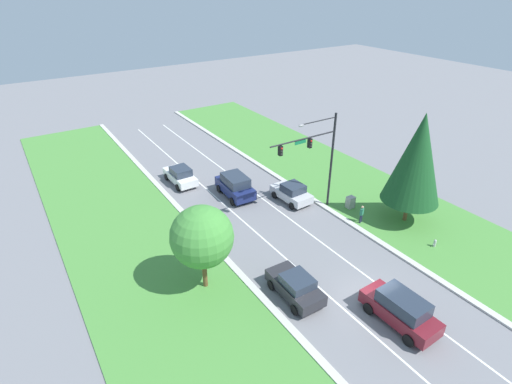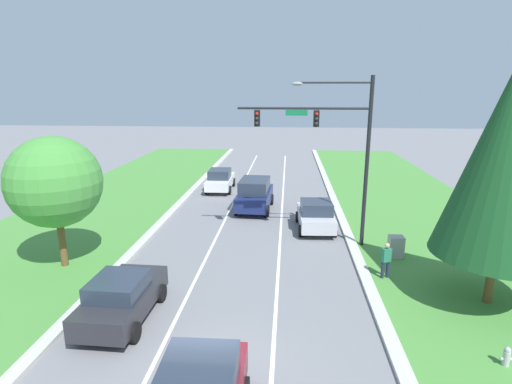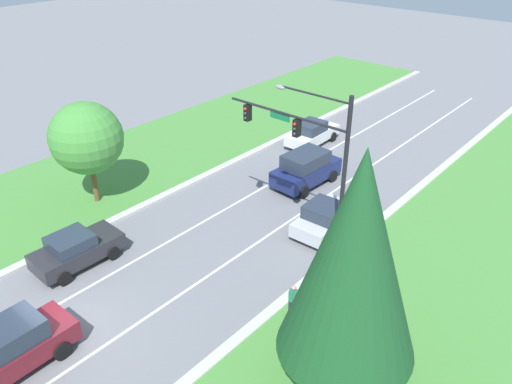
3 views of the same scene
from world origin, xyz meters
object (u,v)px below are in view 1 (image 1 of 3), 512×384
object	(u,v)px
burgundy_suv	(401,309)
oak_near_left_tree	(202,237)
silver_sedan	(292,193)
conifer_near_right_tree	(417,158)
utility_cabinet	(350,203)
pedestrian	(362,214)
fire_hydrant	(435,244)
white_sedan	(180,175)
charcoal_sedan	(295,286)
traffic_signal_mast	(317,152)
navy_suv	(235,186)

from	to	relation	value
burgundy_suv	oak_near_left_tree	xyz separation A→B (m)	(-8.43, 9.29, 3.02)
silver_sedan	conifer_near_right_tree	world-z (taller)	conifer_near_right_tree
utility_cabinet	pedestrian	size ratio (longest dim) A/B	0.69
fire_hydrant	white_sedan	bearing A→B (deg)	120.19
white_sedan	oak_near_left_tree	size ratio (longest dim) A/B	0.75
white_sedan	charcoal_sedan	size ratio (longest dim) A/B	1.06
traffic_signal_mast	conifer_near_right_tree	distance (m)	7.93
silver_sedan	utility_cabinet	bearing A→B (deg)	-49.99
white_sedan	utility_cabinet	bearing A→B (deg)	-51.11
charcoal_sedan	utility_cabinet	world-z (taller)	charcoal_sedan
white_sedan	charcoal_sedan	world-z (taller)	white_sedan
traffic_signal_mast	pedestrian	distance (m)	6.49
traffic_signal_mast	burgundy_suv	size ratio (longest dim) A/B	1.81
navy_suv	conifer_near_right_tree	world-z (taller)	conifer_near_right_tree
navy_suv	utility_cabinet	world-z (taller)	navy_suv
pedestrian	navy_suv	bearing A→B (deg)	-77.75
silver_sedan	navy_suv	distance (m)	5.40
white_sedan	silver_sedan	xyz separation A→B (m)	(7.25, -9.01, -0.01)
navy_suv	conifer_near_right_tree	distance (m)	16.17
traffic_signal_mast	burgundy_suv	xyz separation A→B (m)	(-4.16, -13.02, -4.67)
burgundy_suv	pedestrian	bearing A→B (deg)	54.62
burgundy_suv	conifer_near_right_tree	distance (m)	13.16
pedestrian	oak_near_left_tree	xyz separation A→B (m)	(-14.70, 0.09, 3.15)
burgundy_suv	conifer_near_right_tree	bearing A→B (deg)	36.10
silver_sedan	oak_near_left_tree	bearing A→B (deg)	-155.50
traffic_signal_mast	white_sedan	bearing A→B (deg)	124.12
pedestrian	oak_near_left_tree	bearing A→B (deg)	-21.53
charcoal_sedan	utility_cabinet	bearing A→B (deg)	30.72
silver_sedan	navy_suv	xyz separation A→B (m)	(-3.94, 3.68, 0.24)
pedestrian	fire_hydrant	world-z (taller)	pedestrian
pedestrian	fire_hydrant	size ratio (longest dim) A/B	2.41
navy_suv	utility_cabinet	distance (m)	10.79
burgundy_suv	silver_sedan	size ratio (longest dim) A/B	1.16
silver_sedan	pedestrian	bearing A→B (deg)	-69.88
traffic_signal_mast	charcoal_sedan	bearing A→B (deg)	-135.98
silver_sedan	fire_hydrant	bearing A→B (deg)	-70.20
charcoal_sedan	oak_near_left_tree	world-z (taller)	oak_near_left_tree
traffic_signal_mast	white_sedan	distance (m)	14.67
navy_suv	fire_hydrant	world-z (taller)	navy_suv
charcoal_sedan	traffic_signal_mast	bearing A→B (deg)	45.45
traffic_signal_mast	charcoal_sedan	distance (m)	12.23
traffic_signal_mast	silver_sedan	xyz separation A→B (m)	(-0.52, 2.45, -4.86)
traffic_signal_mast	oak_near_left_tree	bearing A→B (deg)	-163.49
charcoal_sedan	navy_suv	xyz separation A→B (m)	(3.61, 13.93, 0.25)
burgundy_suv	conifer_near_right_tree	world-z (taller)	conifer_near_right_tree
burgundy_suv	utility_cabinet	xyz separation A→B (m)	(7.29, 11.50, -0.49)
burgundy_suv	conifer_near_right_tree	xyz separation A→B (m)	(9.77, 7.41, 4.79)
fire_hydrant	utility_cabinet	bearing A→B (deg)	98.99
utility_cabinet	oak_near_left_tree	size ratio (longest dim) A/B	0.19
silver_sedan	navy_suv	size ratio (longest dim) A/B	0.88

